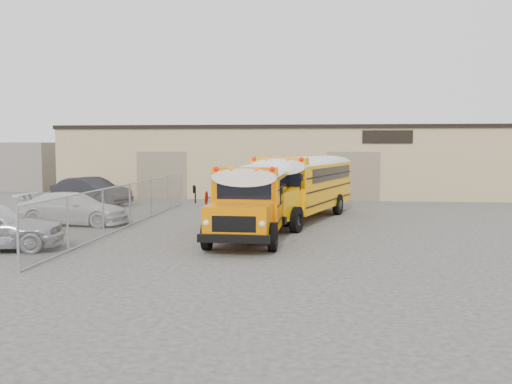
# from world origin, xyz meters

# --- Properties ---
(ground) EXTENTS (120.00, 120.00, 0.00)m
(ground) POSITION_xyz_m (0.00, 0.00, 0.00)
(ground) COLOR #3C3937
(ground) RESTS_ON ground
(warehouse) EXTENTS (30.20, 10.20, 4.67)m
(warehouse) POSITION_xyz_m (-0.00, 19.99, 2.37)
(warehouse) COLOR tan
(warehouse) RESTS_ON ground
(chainlink_fence) EXTENTS (0.07, 18.07, 1.81)m
(chainlink_fence) POSITION_xyz_m (-6.00, 3.00, 0.90)
(chainlink_fence) COLOR #9A9CA2
(chainlink_fence) RESTS_ON ground
(distant_building_left) EXTENTS (8.00, 6.00, 3.60)m
(distant_building_left) POSITION_xyz_m (-22.00, 22.00, 1.80)
(distant_building_left) COLOR gray
(distant_building_left) RESTS_ON ground
(school_bus_left) EXTENTS (2.86, 9.25, 2.69)m
(school_bus_left) POSITION_xyz_m (-0.38, 7.26, 1.56)
(school_bus_left) COLOR orange
(school_bus_left) RESTS_ON ground
(school_bus_right) EXTENTS (5.19, 10.27, 2.93)m
(school_bus_right) POSITION_xyz_m (2.88, 11.97, 1.69)
(school_bus_right) COLOR #F9A100
(school_bus_right) RESTS_ON ground
(tarp_bundle) EXTENTS (1.17, 1.11, 1.47)m
(tarp_bundle) POSITION_xyz_m (-0.17, -0.66, 0.75)
(tarp_bundle) COLOR black
(tarp_bundle) RESTS_ON ground
(car_white) EXTENTS (4.84, 2.18, 1.38)m
(car_white) POSITION_xyz_m (-8.54, 3.11, 0.69)
(car_white) COLOR silver
(car_white) RESTS_ON ground
(car_dark) EXTENTS (5.09, 3.27, 1.58)m
(car_dark) POSITION_xyz_m (-10.96, 10.88, 0.79)
(car_dark) COLOR black
(car_dark) RESTS_ON ground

